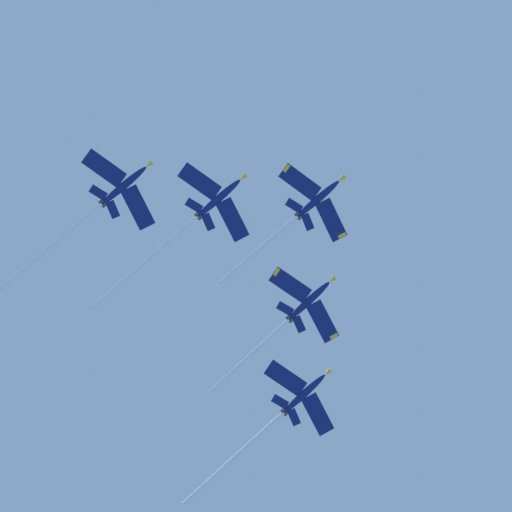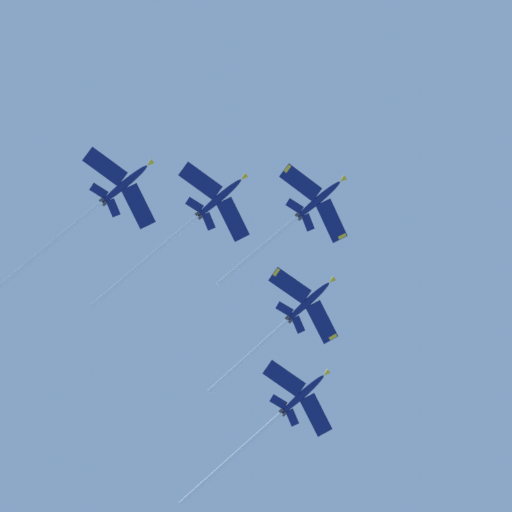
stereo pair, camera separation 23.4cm
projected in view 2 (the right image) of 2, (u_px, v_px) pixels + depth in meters
jet_lead at (302, 213)px, 168.31m from camera, size 33.26×20.28×7.47m
jet_left_wing at (296, 313)px, 169.01m from camera, size 33.26×21.00×7.37m
jet_right_wing at (198, 216)px, 165.61m from camera, size 39.04×23.03×8.20m
jet_left_outer at (279, 415)px, 167.99m from camera, size 38.83×23.23×8.09m
jet_right_outer at (95, 209)px, 162.32m from camera, size 39.64×23.04×8.28m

